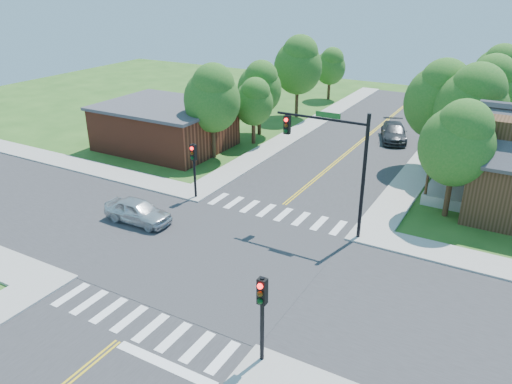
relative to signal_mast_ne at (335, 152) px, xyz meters
The scene contains 25 objects.
ground 8.37m from the signal_mast_ne, 125.00° to the right, with size 100.00×100.00×0.00m, color #29541A.
road_ns 8.36m from the signal_mast_ne, 125.00° to the right, with size 10.00×90.00×0.04m, color #2D2D30.
road_ew 8.36m from the signal_mast_ne, 125.00° to the right, with size 90.00×10.00×0.04m, color #2D2D30.
intersection_patch 8.37m from the signal_mast_ne, 125.00° to the right, with size 10.20×10.20×0.06m, color #2D2D30.
sidewalk_nw 22.73m from the signal_mast_ne, 152.60° to the left, with size 40.00×40.00×0.14m.
crosswalk_north 6.23m from the signal_mast_ne, behind, with size 8.85×2.00×0.01m.
crosswalk_south 13.32m from the signal_mast_ne, 108.36° to the right, with size 8.85×2.00×0.01m.
centerline 8.34m from the signal_mast_ne, 125.00° to the right, with size 0.30×90.00×0.01m.
stop_bar 14.12m from the signal_mast_ne, 96.11° to the right, with size 4.60×0.45×0.09m, color white.
signal_mast_ne is the anchor object (origin of this frame).
signal_pole_se 11.55m from the signal_mast_ne, 81.44° to the right, with size 0.34×0.42×3.80m.
signal_pole_nw 9.76m from the signal_mast_ne, behind, with size 0.34×0.42×3.80m.
building_nw 19.87m from the signal_mast_ne, 157.21° to the left, with size 10.40×8.40×3.73m.
tree_e_a 7.71m from the signal_mast_ne, 44.81° to the left, with size 4.32×4.11×7.35m.
tree_e_b 13.06m from the signal_mast_ne, 66.46° to the left, with size 4.98×4.73×8.46m.
tree_e_c 21.12m from the signal_mast_ne, 75.24° to the left, with size 4.70×4.46×7.99m.
tree_e_d 29.90m from the signal_mast_ne, 79.97° to the left, with size 4.58×4.35×7.79m.
tree_w_a 14.87m from the signal_mast_ne, 150.49° to the left, with size 4.49×4.27×7.63m.
tree_w_b 19.58m from the signal_mast_ne, 131.08° to the left, with size 4.03×3.83×6.85m.
tree_w_c 25.45m from the signal_mast_ne, 119.54° to the left, with size 4.91×4.67×8.35m.
tree_w_d 33.77m from the signal_mast_ne, 112.00° to the left, with size 3.59×3.41×6.11m.
tree_house 13.73m from the signal_mast_ne, 78.13° to the left, with size 4.91×4.67×8.35m.
tree_bldg 17.08m from the signal_mast_ne, 134.64° to the left, with size 3.44×3.27×5.85m.
car_silver 12.09m from the signal_mast_ne, 156.39° to the right, with size 4.28×1.79×1.45m, color silver.
car_dgrey 19.52m from the signal_mast_ne, 94.67° to the left, with size 3.61×5.53×1.49m, color #303336.
Camera 1 is at (12.78, -18.74, 13.64)m, focal length 35.00 mm.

